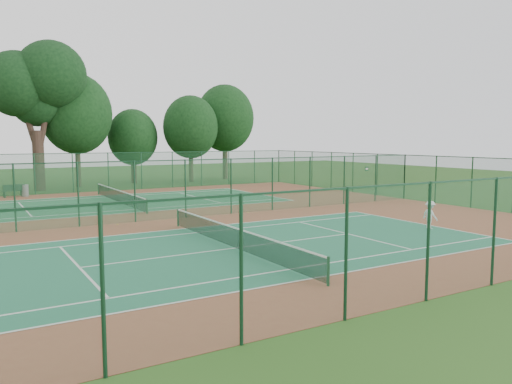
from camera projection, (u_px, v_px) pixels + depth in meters
ground at (161, 220)px, 29.16m from camera, size 120.00×120.00×0.00m
red_pad at (161, 220)px, 29.15m from camera, size 40.00×36.00×0.01m
court_near at (234, 248)px, 21.45m from camera, size 23.77×10.97×0.01m
court_far at (119, 203)px, 36.85m from camera, size 23.77×10.97×0.01m
fence_north at (91, 172)px, 44.37m from camera, size 40.00×0.09×3.50m
fence_south at (389, 247)px, 13.57m from camera, size 40.00×0.09×3.50m
fence_east at (405, 177)px, 39.11m from camera, size 0.09×36.00×3.50m
fence_divider at (161, 190)px, 28.97m from camera, size 40.00×0.09×3.50m
tennis_net_near at (234, 236)px, 21.40m from camera, size 0.10×12.90×0.97m
tennis_net_far at (119, 196)px, 36.80m from camera, size 0.10×12.90×0.97m
player_near at (430, 215)px, 26.09m from camera, size 0.62×0.99×1.47m
trash_bin at (25, 191)px, 40.90m from camera, size 0.71×0.71×0.97m
bench at (14, 191)px, 40.39m from camera, size 1.75×0.84×1.04m
stray_ball_a at (248, 212)px, 31.80m from camera, size 0.07×0.07×0.07m
stray_ball_b at (243, 213)px, 31.45m from camera, size 0.07×0.07×0.07m
stray_ball_c at (117, 224)px, 27.29m from camera, size 0.07×0.07×0.07m
big_tree at (36, 84)px, 45.05m from camera, size 8.86×6.48×13.61m
evergreen_row at (83, 186)px, 50.15m from camera, size 39.00×5.00×12.00m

